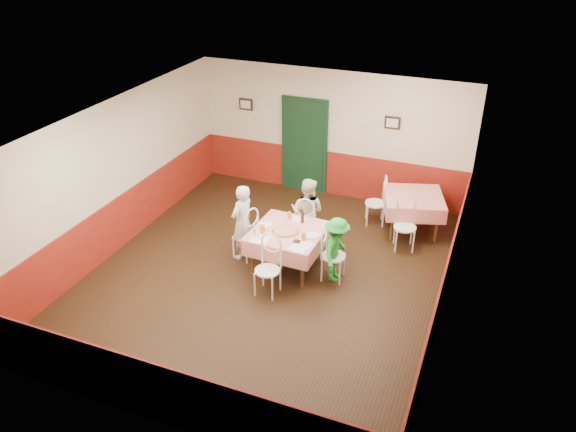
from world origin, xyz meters
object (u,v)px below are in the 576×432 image
at_px(glass_a, 262,229).
at_px(beer_bottle, 302,217).
at_px(pizza, 286,231).
at_px(glass_c, 289,215).
at_px(chair_near, 267,271).
at_px(main_table, 288,249).
at_px(chair_far, 306,224).
at_px(diner_far, 307,212).
at_px(diner_right, 336,250).
at_px(chair_right, 333,256).
at_px(chair_left, 245,236).
at_px(diner_left, 242,222).
at_px(chair_second_a, 375,203).
at_px(glass_b, 304,237).
at_px(second_table, 412,213).
at_px(chair_second_b, 405,227).
at_px(wallet, 297,241).

relative_size(glass_a, beer_bottle, 0.65).
distance_m(pizza, glass_c, 0.47).
xyz_separation_m(chair_near, glass_a, (-0.35, 0.61, 0.39)).
xyz_separation_m(main_table, pizza, (-0.03, -0.04, 0.40)).
distance_m(chair_far, diner_far, 0.24).
relative_size(glass_a, diner_right, 0.13).
bearing_deg(beer_bottle, chair_far, 101.96).
xyz_separation_m(main_table, chair_right, (0.85, -0.03, 0.08)).
distance_m(chair_near, diner_right, 1.25).
height_order(chair_left, glass_a, glass_a).
relative_size(beer_bottle, diner_far, 0.17).
distance_m(main_table, diner_left, 0.96).
bearing_deg(chair_second_a, chair_right, -22.13).
distance_m(chair_near, glass_b, 0.85).
height_order(chair_left, diner_left, diner_left).
xyz_separation_m(glass_c, diner_far, (0.17, 0.48, -0.14)).
height_order(second_table, chair_left, chair_left).
bearing_deg(pizza, chair_second_b, 38.47).
bearing_deg(second_table, chair_near, -121.22).
relative_size(glass_a, glass_c, 1.17).
bearing_deg(wallet, diner_far, 103.62).
relative_size(chair_second_a, glass_c, 6.99).
bearing_deg(diner_right, glass_b, 108.18).
height_order(glass_c, diner_left, diner_left).
height_order(chair_near, wallet, chair_near).
bearing_deg(diner_far, pizza, 88.48).
distance_m(second_table, diner_left, 3.45).
relative_size(chair_far, glass_b, 6.27).
height_order(chair_far, beer_bottle, beer_bottle).
bearing_deg(wallet, chair_right, 27.04).
relative_size(glass_b, glass_c, 1.12).
relative_size(second_table, diner_left, 0.78).
bearing_deg(chair_right, glass_a, 96.28).
bearing_deg(chair_near, glass_a, 121.74).
relative_size(wallet, diner_left, 0.08).
relative_size(second_table, pizza, 2.57).
distance_m(chair_second_b, diner_far, 1.85).
height_order(beer_bottle, diner_far, diner_far).
xyz_separation_m(chair_left, chair_near, (0.82, -0.88, 0.00)).
xyz_separation_m(pizza, diner_far, (0.06, 0.94, -0.09)).
bearing_deg(chair_left, chair_far, 149.02).
bearing_deg(second_table, beer_bottle, -132.92).
xyz_separation_m(second_table, pizza, (-1.82, -2.20, 0.40)).
xyz_separation_m(diner_far, diner_right, (0.87, -0.93, -0.09)).
height_order(glass_c, wallet, glass_c).
bearing_deg(glass_a, beer_bottle, 50.19).
distance_m(main_table, chair_near, 0.85).
distance_m(second_table, chair_far, 2.20).
bearing_deg(diner_right, chair_second_b, -32.25).
distance_m(chair_left, pizza, 0.89).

